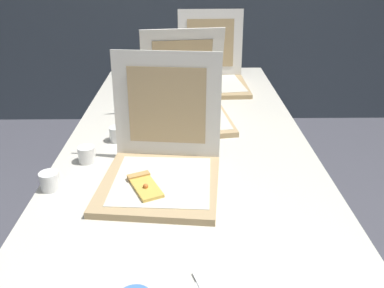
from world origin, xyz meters
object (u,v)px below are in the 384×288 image
pizza_box_front (160,166)px  cup_white_far (136,100)px  cup_white_near_left (48,181)px  pizza_box_back (212,76)px  napkin_pile (226,284)px  table (186,150)px  cup_white_mid (116,134)px  cup_white_near_center (86,154)px  pizza_box_middle (186,108)px

pizza_box_front → cup_white_far: (-0.16, 0.68, -0.03)m
cup_white_near_left → pizza_box_back: bearing=61.3°
cup_white_far → napkin_pile: cup_white_far is taller
table → cup_white_mid: (-0.27, -0.00, 0.07)m
cup_white_far → cup_white_near_left: bearing=-104.5°
pizza_box_front → cup_white_near_center: size_ratio=7.03×
cup_white_mid → cup_white_near_left: size_ratio=1.00×
pizza_box_middle → cup_white_far: pizza_box_middle is taller
pizza_box_middle → pizza_box_back: size_ratio=1.01×
pizza_box_front → pizza_box_middle: size_ratio=1.02×
table → cup_white_far: (-0.24, 0.38, 0.07)m
cup_white_near_center → cup_white_far: bearing=78.4°
pizza_box_front → cup_white_near_left: size_ratio=7.03×
pizza_box_middle → napkin_pile: size_ratio=2.19×
pizza_box_back → napkin_pile: (-0.05, -1.43, -0.05)m
table → cup_white_near_center: 0.40m
cup_white_far → pizza_box_middle: bearing=-36.0°
cup_white_far → cup_white_near_left: size_ratio=1.00×
pizza_box_middle → table: bearing=-97.8°
cup_white_far → cup_white_mid: size_ratio=1.00×
pizza_box_back → cup_white_near_center: size_ratio=6.82×
pizza_box_front → pizza_box_middle: pizza_box_front is taller
pizza_box_back → cup_white_far: bearing=-142.9°
pizza_box_back → cup_white_near_left: pizza_box_back is taller
cup_white_near_center → cup_white_near_left: 0.19m
pizza_box_back → cup_white_far: size_ratio=6.82×
pizza_box_back → napkin_pile: pizza_box_back is taller
cup_white_near_left → table: bearing=39.2°
table → pizza_box_front: pizza_box_front is taller
cup_white_near_center → napkin_pile: (0.44, -0.58, -0.03)m
cup_white_far → cup_white_near_left: same height
table → pizza_box_front: (-0.08, -0.30, 0.10)m
table → cup_white_mid: bearing=-179.4°
pizza_box_front → cup_white_far: size_ratio=7.03×
cup_white_near_left → napkin_pile: cup_white_near_left is taller
pizza_box_back → napkin_pile: size_ratio=2.16×
napkin_pile → pizza_box_front: bearing=111.1°
pizza_box_back → cup_white_near_center: bearing=-122.0°
pizza_box_back → cup_white_mid: size_ratio=6.82×
pizza_box_middle → cup_white_far: bearing=135.5°
pizza_box_front → napkin_pile: bearing=-63.0°
pizza_box_back → cup_white_near_center: (-0.49, -0.86, -0.03)m
cup_white_near_center → cup_white_mid: bearing=64.9°
napkin_pile → cup_white_far: bearing=106.2°
napkin_pile → pizza_box_back: bearing=88.0°
pizza_box_front → cup_white_near_center: bearing=160.1°
pizza_box_middle → cup_white_far: size_ratio=6.91×
pizza_box_middle → pizza_box_back: (0.14, 0.48, 0.00)m
pizza_box_front → napkin_pile: pizza_box_front is taller
table → napkin_pile: napkin_pile is taller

